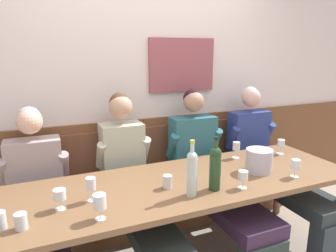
% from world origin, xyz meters
% --- Properties ---
extents(room_wall_back, '(6.80, 0.12, 2.80)m').
position_xyz_m(room_wall_back, '(0.00, 1.09, 1.40)').
color(room_wall_back, silver).
rests_on(room_wall_back, ground).
extents(wood_wainscot_panel, '(6.80, 0.03, 1.02)m').
position_xyz_m(wood_wainscot_panel, '(0.00, 1.04, 0.51)').
color(wood_wainscot_panel, brown).
rests_on(wood_wainscot_panel, ground).
extents(wall_bench, '(2.94, 0.42, 0.94)m').
position_xyz_m(wall_bench, '(0.00, 0.83, 0.28)').
color(wall_bench, brown).
rests_on(wall_bench, ground).
extents(dining_table, '(2.64, 0.85, 0.73)m').
position_xyz_m(dining_table, '(0.00, 0.15, 0.66)').
color(dining_table, brown).
rests_on(dining_table, ground).
extents(person_right_seat, '(0.52, 1.26, 1.25)m').
position_xyz_m(person_right_seat, '(-1.03, 0.45, 0.60)').
color(person_right_seat, '#2B2A3E').
rests_on(person_right_seat, ground).
extents(person_left_seat, '(0.47, 1.28, 1.31)m').
position_xyz_m(person_left_seat, '(-0.30, 0.49, 0.65)').
color(person_left_seat, '#372738').
rests_on(person_left_seat, ground).
extents(person_center_right_seat, '(0.54, 1.26, 1.31)m').
position_xyz_m(person_center_right_seat, '(0.40, 0.46, 0.62)').
color(person_center_right_seat, '#263632').
rests_on(person_center_right_seat, ground).
extents(person_center_left_seat, '(0.53, 1.26, 1.31)m').
position_xyz_m(person_center_left_seat, '(1.07, 0.44, 0.61)').
color(person_center_left_seat, '#2A363D').
rests_on(person_center_left_seat, ground).
extents(ice_bucket, '(0.21, 0.21, 0.18)m').
position_xyz_m(ice_bucket, '(0.61, 0.08, 0.82)').
color(ice_bucket, '#B4B4C4').
rests_on(ice_bucket, dining_table).
extents(wine_bottle_clear_water, '(0.07, 0.07, 0.38)m').
position_xyz_m(wine_bottle_clear_water, '(-0.07, -0.08, 0.90)').
color(wine_bottle_clear_water, silver).
rests_on(wine_bottle_clear_water, dining_table).
extents(wine_bottle_green_tall, '(0.08, 0.08, 0.38)m').
position_xyz_m(wine_bottle_green_tall, '(0.12, -0.06, 0.90)').
color(wine_bottle_green_tall, '#214022').
rests_on(wine_bottle_green_tall, dining_table).
extents(wine_glass_left_end, '(0.07, 0.07, 0.14)m').
position_xyz_m(wine_glass_left_end, '(1.08, 0.34, 0.83)').
color(wine_glass_left_end, silver).
rests_on(wine_glass_left_end, dining_table).
extents(wine_glass_right_end, '(0.07, 0.07, 0.15)m').
position_xyz_m(wine_glass_right_end, '(0.63, 0.41, 0.83)').
color(wine_glass_right_end, silver).
rests_on(wine_glass_right_end, dining_table).
extents(wine_glass_mid_right, '(0.07, 0.07, 0.14)m').
position_xyz_m(wine_glass_mid_right, '(0.79, -0.12, 0.82)').
color(wine_glass_mid_right, silver).
rests_on(wine_glass_mid_right, dining_table).
extents(wine_glass_center_rear, '(0.07, 0.07, 0.13)m').
position_xyz_m(wine_glass_center_rear, '(0.31, -0.12, 0.82)').
color(wine_glass_center_rear, silver).
rests_on(wine_glass_center_rear, dining_table).
extents(wine_glass_by_bottle, '(0.08, 0.08, 0.13)m').
position_xyz_m(wine_glass_by_bottle, '(-0.88, 0.07, 0.82)').
color(wine_glass_by_bottle, silver).
rests_on(wine_glass_by_bottle, dining_table).
extents(wine_glass_mid_left, '(0.08, 0.08, 0.15)m').
position_xyz_m(wine_glass_mid_left, '(-0.68, -0.14, 0.84)').
color(wine_glass_mid_left, silver).
rests_on(wine_glass_mid_left, dining_table).
extents(wine_glass_center_front, '(0.06, 0.06, 0.16)m').
position_xyz_m(wine_glass_center_front, '(-0.69, 0.10, 0.84)').
color(wine_glass_center_front, silver).
rests_on(wine_glass_center_front, dining_table).
extents(water_tumbler_right, '(0.07, 0.07, 0.09)m').
position_xyz_m(water_tumbler_right, '(-1.09, -0.07, 0.78)').
color(water_tumbler_right, silver).
rests_on(water_tumbler_right, dining_table).
extents(water_tumbler_left, '(0.06, 0.06, 0.10)m').
position_xyz_m(water_tumbler_left, '(-1.20, -0.02, 0.78)').
color(water_tumbler_left, silver).
rests_on(water_tumbler_left, dining_table).
extents(water_tumbler_center, '(0.07, 0.07, 0.09)m').
position_xyz_m(water_tumbler_center, '(-0.17, 0.09, 0.78)').
color(water_tumbler_center, silver).
rests_on(water_tumbler_center, dining_table).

